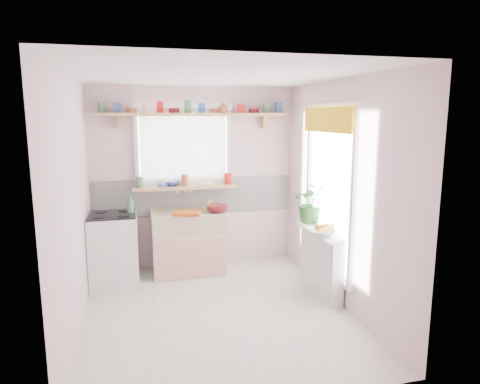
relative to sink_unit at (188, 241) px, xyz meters
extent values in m
plane|color=white|center=(0.15, -1.29, -0.43)|extent=(3.20, 3.20, 0.00)
plane|color=white|center=(0.15, -1.29, 2.07)|extent=(3.20, 3.20, 0.00)
plane|color=beige|center=(0.15, 0.31, 0.82)|extent=(2.80, 0.00, 2.80)
plane|color=beige|center=(0.15, -2.89, 0.82)|extent=(2.80, 0.00, 2.80)
plane|color=beige|center=(-1.25, -1.29, 0.82)|extent=(0.00, 3.20, 3.20)
plane|color=beige|center=(1.55, -1.29, 0.82)|extent=(0.00, 3.20, 3.20)
cube|color=white|center=(0.15, 0.29, 0.57)|extent=(2.74, 0.03, 0.50)
cube|color=#CD858C|center=(0.15, 0.29, 0.37)|extent=(2.74, 0.02, 0.12)
cube|color=white|center=(0.00, 0.30, 1.22)|extent=(1.20, 0.01, 1.00)
cube|color=white|center=(0.00, 0.24, 1.22)|extent=(1.15, 0.02, 0.95)
cube|color=white|center=(1.54, -1.09, 0.82)|extent=(0.01, 1.10, 1.90)
cube|color=yellow|center=(1.46, -1.09, 1.63)|extent=(0.03, 1.20, 0.28)
cube|color=white|center=(0.00, 0.01, -0.16)|extent=(0.85, 0.55, 0.55)
cube|color=#EE5F46|center=(0.00, -0.27, -0.16)|extent=(0.95, 0.02, 0.53)
cube|color=beige|center=(0.00, 0.01, 0.27)|extent=(0.95, 0.55, 0.30)
cylinder|color=silver|center=(0.00, 0.26, 0.67)|extent=(0.03, 0.22, 0.03)
cube|color=white|center=(-0.95, -0.24, 0.02)|extent=(0.58, 0.58, 0.90)
cube|color=black|center=(-0.95, -0.24, 0.47)|extent=(0.56, 0.56, 0.02)
cylinder|color=black|center=(-1.09, -0.38, 0.49)|extent=(0.14, 0.14, 0.01)
cylinder|color=black|center=(-0.81, -0.38, 0.49)|extent=(0.14, 0.14, 0.01)
cylinder|color=black|center=(-1.09, -0.10, 0.49)|extent=(0.14, 0.14, 0.01)
cylinder|color=black|center=(-0.81, -0.10, 0.49)|extent=(0.14, 0.14, 0.01)
cube|color=white|center=(1.45, -1.09, -0.06)|extent=(0.15, 0.90, 0.75)
cube|color=white|center=(1.42, -1.09, 0.33)|extent=(0.22, 0.95, 0.03)
cube|color=tan|center=(0.00, 0.19, 0.71)|extent=(1.40, 0.22, 0.04)
cube|color=tan|center=(0.15, 0.18, 1.69)|extent=(2.52, 0.24, 0.04)
cylinder|color=#3F7F4C|center=(-1.03, 0.18, 1.77)|extent=(0.11, 0.11, 0.12)
cylinder|color=#3359A5|center=(-0.85, 0.18, 1.77)|extent=(0.11, 0.11, 0.12)
cylinder|color=#A55133|center=(-0.67, 0.18, 1.74)|extent=(0.11, 0.11, 0.06)
cylinder|color=silver|center=(-0.49, 0.18, 1.77)|extent=(0.11, 0.11, 0.12)
cylinder|color=red|center=(-0.30, 0.18, 1.77)|extent=(0.11, 0.11, 0.12)
cylinder|color=#590F14|center=(-0.12, 0.18, 1.74)|extent=(0.11, 0.11, 0.06)
cylinder|color=#3F7F4C|center=(0.06, 0.18, 1.77)|extent=(0.11, 0.11, 0.12)
cylinder|color=#3359A5|center=(0.24, 0.18, 1.77)|extent=(0.11, 0.11, 0.12)
cylinder|color=#A55133|center=(0.42, 0.18, 1.74)|extent=(0.11, 0.11, 0.06)
cylinder|color=silver|center=(0.60, 0.18, 1.77)|extent=(0.11, 0.11, 0.12)
cylinder|color=red|center=(0.79, 0.18, 1.77)|extent=(0.11, 0.11, 0.12)
cylinder|color=#590F14|center=(0.97, 0.18, 1.74)|extent=(0.11, 0.11, 0.06)
cylinder|color=#3F7F4C|center=(1.15, 0.18, 1.77)|extent=(0.11, 0.11, 0.12)
cylinder|color=#3359A5|center=(1.33, 0.18, 1.77)|extent=(0.11, 0.11, 0.12)
cylinder|color=#3F7F4C|center=(-0.62, 0.19, 0.79)|extent=(0.11, 0.11, 0.12)
cylinder|color=#3359A5|center=(-0.31, 0.19, 0.79)|extent=(0.11, 0.11, 0.12)
cylinder|color=#A55133|center=(0.00, 0.19, 0.76)|extent=(0.11, 0.11, 0.06)
cylinder|color=silver|center=(0.31, 0.19, 0.79)|extent=(0.11, 0.11, 0.12)
cylinder|color=red|center=(0.62, 0.19, 0.79)|extent=(0.11, 0.11, 0.12)
cube|color=#CA5412|center=(-0.02, -0.19, 0.44)|extent=(0.41, 0.36, 0.04)
ellipsoid|color=#510E12|center=(0.37, -0.18, 0.48)|extent=(0.34, 0.34, 0.13)
imported|color=#275C25|center=(1.48, -0.69, 0.60)|extent=(0.57, 0.54, 0.51)
imported|color=silver|center=(1.36, -1.30, 0.38)|extent=(0.38, 0.38, 0.07)
imported|color=#2D7031|center=(1.48, -0.85, 0.43)|extent=(0.11, 0.09, 0.18)
imported|color=#D7EA68|center=(0.31, -0.01, 0.50)|extent=(0.09, 0.09, 0.17)
imported|color=white|center=(-0.29, 0.25, 0.78)|extent=(0.18, 0.18, 0.11)
imported|color=#2F419A|center=(-0.17, 0.25, 0.76)|extent=(0.26, 0.26, 0.06)
imported|color=#AF4B36|center=(0.52, 0.12, 1.78)|extent=(0.14, 0.14, 0.15)
imported|color=#3F7E54|center=(-0.73, -0.21, 0.60)|extent=(0.10, 0.10, 0.24)
sphere|color=orange|center=(1.36, -1.30, 0.44)|extent=(0.08, 0.08, 0.08)
sphere|color=orange|center=(1.42, -1.27, 0.44)|extent=(0.08, 0.08, 0.08)
sphere|color=orange|center=(1.31, -1.28, 0.44)|extent=(0.08, 0.08, 0.08)
cylinder|color=yellow|center=(1.38, -1.35, 0.45)|extent=(0.18, 0.04, 0.10)
camera|label=1|loc=(-0.67, -5.57, 1.68)|focal=32.00mm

